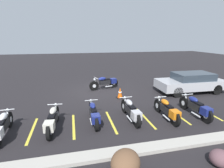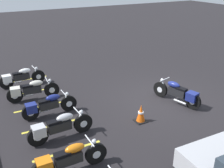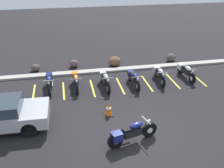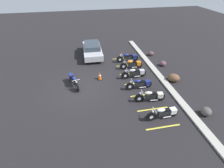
% 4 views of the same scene
% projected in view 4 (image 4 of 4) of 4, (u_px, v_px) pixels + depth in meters
% --- Properties ---
extents(ground, '(60.00, 60.00, 0.00)m').
position_uv_depth(ground, '(78.00, 89.00, 13.39)').
color(ground, black).
extents(motorcycle_navy_featured, '(2.13, 0.88, 0.86)m').
position_uv_depth(motorcycle_navy_featured, '(74.00, 80.00, 13.53)').
color(motorcycle_navy_featured, black).
rests_on(motorcycle_navy_featured, ground).
extents(parked_bike_0, '(0.61, 2.16, 0.85)m').
position_uv_depth(parked_bike_0, '(129.00, 57.00, 16.99)').
color(parked_bike_0, black).
rests_on(parked_bike_0, ground).
extents(parked_bike_1, '(0.59, 2.09, 0.82)m').
position_uv_depth(parked_bike_1, '(132.00, 64.00, 15.82)').
color(parked_bike_1, black).
rests_on(parked_bike_1, ground).
extents(parked_bike_2, '(0.60, 2.15, 0.84)m').
position_uv_depth(parked_bike_2, '(135.00, 73.00, 14.48)').
color(parked_bike_2, black).
rests_on(parked_bike_2, ground).
extents(parked_bike_3, '(0.58, 2.05, 0.81)m').
position_uv_depth(parked_bike_3, '(140.00, 84.00, 13.16)').
color(parked_bike_3, black).
rests_on(parked_bike_3, ground).
extents(parked_bike_4, '(0.61, 2.12, 0.83)m').
position_uv_depth(parked_bike_4, '(152.00, 96.00, 11.87)').
color(parked_bike_4, black).
rests_on(parked_bike_4, ground).
extents(parked_bike_5, '(0.58, 2.08, 0.82)m').
position_uv_depth(parked_bike_5, '(164.00, 113.00, 10.51)').
color(parked_bike_5, black).
rests_on(parked_bike_5, ground).
extents(car_silver, '(4.34, 1.91, 1.29)m').
position_uv_depth(car_silver, '(92.00, 49.00, 18.07)').
color(car_silver, black).
rests_on(car_silver, ground).
extents(concrete_curb, '(18.00, 0.50, 0.12)m').
position_uv_depth(concrete_curb, '(162.00, 79.00, 14.48)').
color(concrete_curb, '#A8A399').
rests_on(concrete_curb, ground).
extents(landscape_rock_0, '(0.63, 0.70, 0.44)m').
position_uv_depth(landscape_rock_0, '(151.00, 54.00, 18.33)').
color(landscape_rock_0, '#50393C').
rests_on(landscape_rock_0, ground).
extents(landscape_rock_1, '(1.14, 1.20, 0.64)m').
position_uv_depth(landscape_rock_1, '(174.00, 78.00, 14.09)').
color(landscape_rock_1, brown).
rests_on(landscape_rock_1, ground).
extents(landscape_rock_2, '(0.79, 0.79, 0.48)m').
position_uv_depth(landscape_rock_2, '(163.00, 64.00, 16.37)').
color(landscape_rock_2, brown).
rests_on(landscape_rock_2, ground).
extents(landscape_rock_3, '(0.90, 0.90, 0.53)m').
position_uv_depth(landscape_rock_3, '(206.00, 111.00, 10.85)').
color(landscape_rock_3, '#4D4744').
rests_on(landscape_rock_3, ground).
extents(traffic_cone, '(0.40, 0.40, 0.65)m').
position_uv_depth(traffic_cone, '(100.00, 76.00, 14.34)').
color(traffic_cone, black).
rests_on(traffic_cone, ground).
extents(stall_line_0, '(0.10, 2.10, 0.00)m').
position_uv_depth(stall_line_0, '(123.00, 58.00, 17.88)').
color(stall_line_0, gold).
rests_on(stall_line_0, ground).
extents(stall_line_1, '(0.10, 2.10, 0.00)m').
position_uv_depth(stall_line_1, '(127.00, 65.00, 16.59)').
color(stall_line_1, gold).
rests_on(stall_line_1, ground).
extents(stall_line_2, '(0.10, 2.10, 0.00)m').
position_uv_depth(stall_line_2, '(132.00, 73.00, 15.30)').
color(stall_line_2, gold).
rests_on(stall_line_2, ground).
extents(stall_line_3, '(0.10, 2.10, 0.00)m').
position_uv_depth(stall_line_3, '(137.00, 83.00, 14.01)').
color(stall_line_3, gold).
rests_on(stall_line_3, ground).
extents(stall_line_4, '(0.10, 2.10, 0.00)m').
position_uv_depth(stall_line_4, '(144.00, 95.00, 12.72)').
color(stall_line_4, gold).
rests_on(stall_line_4, ground).
extents(stall_line_5, '(0.10, 2.10, 0.00)m').
position_uv_depth(stall_line_5, '(153.00, 109.00, 11.43)').
color(stall_line_5, gold).
rests_on(stall_line_5, ground).
extents(stall_line_6, '(0.10, 2.10, 0.00)m').
position_uv_depth(stall_line_6, '(163.00, 127.00, 10.13)').
color(stall_line_6, gold).
rests_on(stall_line_6, ground).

